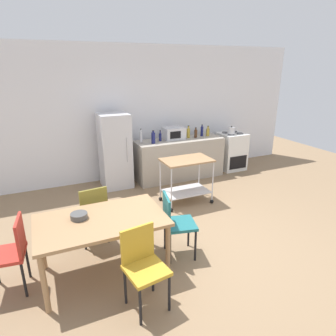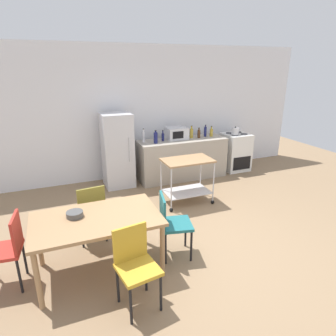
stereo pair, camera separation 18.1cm
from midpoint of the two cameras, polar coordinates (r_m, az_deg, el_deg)
The scene contains 21 objects.
ground_plane at distance 4.40m, azimuth 7.43°, elevation -14.77°, with size 12.00×12.00×0.00m, color #8C7051.
back_wall at distance 6.69m, azimuth -5.68°, elevation 10.58°, with size 8.40×0.12×2.90m, color white.
kitchen_counter at distance 6.68m, azimuth 3.51°, elevation 1.81°, with size 2.00×0.64×0.90m, color #A89E8E.
dining_table at distance 3.64m, azimuth -12.29°, elevation -10.53°, with size 1.50×0.90×0.75m.
chair_teal at distance 3.91m, azimuth 2.00°, elevation -10.37°, with size 0.48×0.48×0.89m.
chair_olive at distance 4.34m, azimuth -13.68°, elevation -7.79°, with size 0.44×0.44×0.89m.
chair_mustard at distance 3.21m, azimuth -4.71°, elevation -17.85°, with size 0.46×0.46×0.89m.
chair_red at distance 3.84m, azimuth -27.52°, elevation -13.46°, with size 0.44×0.44×0.89m.
stove_oven at distance 7.41m, azimuth 13.64°, elevation 3.08°, with size 0.60×0.61×0.92m.
refrigerator at distance 6.22m, azimuth -9.01°, elevation 3.40°, with size 0.60×0.63×1.55m.
kitchen_cart at distance 5.40m, azimuth 4.71°, elevation -1.15°, with size 0.91×0.57×0.85m.
bottle_soda at distance 6.30m, azimuth -3.96°, elevation 6.15°, with size 0.06×0.06×0.29m.
bottle_olive_oil at distance 6.20m, azimuth -1.58°, elevation 5.92°, with size 0.08×0.08×0.28m.
bottle_vinegar at distance 6.40m, azimuth -0.20°, elevation 6.09°, with size 0.06×0.06×0.24m.
microwave at distance 6.57m, azimuth 2.49°, elevation 6.77°, with size 0.46×0.35×0.26m.
bottle_soy_sauce at distance 6.70m, azimuth 5.36°, elevation 6.81°, with size 0.08×0.08×0.28m.
bottle_sparkling_water at distance 6.73m, azimuth 6.81°, elevation 6.66°, with size 0.07×0.07×0.23m.
bottle_sesame_oil at distance 6.88m, azimuth 8.02°, elevation 7.06°, with size 0.06×0.06×0.27m.
bottle_hot_sauce at distance 6.91m, azimuth 9.18°, elevation 6.87°, with size 0.07×0.07×0.24m.
fruit_bowl at distance 3.67m, azimuth -16.35°, elevation -8.65°, with size 0.20×0.20×0.07m, color #4C4C4C.
kettle at distance 7.14m, azimuth 13.66°, elevation 7.02°, with size 0.24×0.17×0.19m.
Camera 2 is at (-1.78, -3.18, 2.46)m, focal length 31.30 mm.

